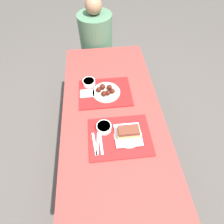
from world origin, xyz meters
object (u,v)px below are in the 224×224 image
(brisket_sandwich_plate, at_px, (128,133))
(tray_far, at_px, (105,93))
(wings_plate_far, at_px, (106,91))
(bowl_coleslaw_far, at_px, (89,82))
(person_seated_across, at_px, (96,37))
(bowl_coleslaw_near, at_px, (104,127))
(tray_near, at_px, (120,137))

(brisket_sandwich_plate, bearing_deg, tray_far, 106.11)
(tray_far, relative_size, wings_plate_far, 1.88)
(brisket_sandwich_plate, distance_m, wings_plate_far, 0.45)
(bowl_coleslaw_far, distance_m, person_seated_across, 0.78)
(bowl_coleslaw_far, bearing_deg, bowl_coleslaw_near, -78.67)
(tray_near, xyz_separation_m, wings_plate_far, (-0.06, 0.43, 0.03))
(tray_near, height_order, bowl_coleslaw_near, bowl_coleslaw_near)
(tray_far, bearing_deg, brisket_sandwich_plate, -73.89)
(tray_near, xyz_separation_m, brisket_sandwich_plate, (0.06, -0.00, 0.04))
(tray_near, height_order, bowl_coleslaw_far, bowl_coleslaw_far)
(tray_far, relative_size, bowl_coleslaw_near, 4.05)
(tray_near, xyz_separation_m, tray_far, (-0.07, 0.43, 0.00))
(bowl_coleslaw_near, bearing_deg, wings_plate_far, 83.10)
(tray_near, height_order, person_seated_across, person_seated_across)
(bowl_coleslaw_far, relative_size, person_seated_across, 0.15)
(brisket_sandwich_plate, relative_size, wings_plate_far, 0.85)
(bowl_coleslaw_far, bearing_deg, tray_far, -38.69)
(bowl_coleslaw_near, bearing_deg, person_seated_across, 89.79)
(tray_near, distance_m, person_seated_across, 1.32)
(tray_far, xyz_separation_m, bowl_coleslaw_near, (-0.04, -0.36, 0.03))
(tray_near, relative_size, person_seated_across, 0.61)
(bowl_coleslaw_far, xyz_separation_m, wings_plate_far, (0.14, -0.11, -0.01))
(tray_far, xyz_separation_m, wings_plate_far, (0.01, -0.01, 0.03))
(tray_far, height_order, person_seated_across, person_seated_across)
(wings_plate_far, distance_m, person_seated_across, 0.89)
(brisket_sandwich_plate, bearing_deg, bowl_coleslaw_near, 156.21)
(bowl_coleslaw_near, relative_size, brisket_sandwich_plate, 0.55)
(tray_far, distance_m, bowl_coleslaw_near, 0.37)
(wings_plate_far, bearing_deg, tray_near, -81.70)
(tray_near, height_order, tray_far, same)
(tray_far, distance_m, brisket_sandwich_plate, 0.45)
(tray_far, relative_size, brisket_sandwich_plate, 2.21)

